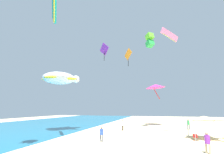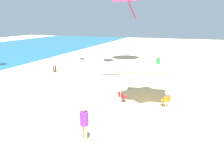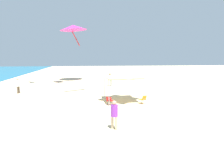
% 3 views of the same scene
% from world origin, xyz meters
% --- Properties ---
extents(ground, '(120.00, 120.00, 0.10)m').
position_xyz_m(ground, '(0.00, 0.00, -0.05)').
color(ground, beige).
extents(canopy_tent, '(3.54, 3.56, 2.87)m').
position_xyz_m(canopy_tent, '(-0.04, -0.70, 2.59)').
color(canopy_tent, '#B7B7BC').
rests_on(canopy_tent, ground).
extents(folding_chair_near_cooler, '(0.78, 0.72, 0.82)m').
position_xyz_m(folding_chair_near_cooler, '(-1.56, 0.75, 0.47)').
color(folding_chair_near_cooler, black).
rests_on(folding_chair_near_cooler, ground).
extents(folding_chair_left_of_tent, '(0.80, 0.76, 0.82)m').
position_xyz_m(folding_chair_left_of_tent, '(-1.39, -2.41, 0.47)').
color(folding_chair_left_of_tent, black).
rests_on(folding_chair_left_of_tent, ground).
extents(cooler_box, '(0.68, 0.74, 0.40)m').
position_xyz_m(cooler_box, '(-2.84, -2.86, 0.20)').
color(cooler_box, white).
rests_on(cooler_box, ground).
extents(person_near_umbrella, '(0.45, 0.50, 1.90)m').
position_xyz_m(person_near_umbrella, '(9.33, -0.27, 1.11)').
color(person_near_umbrella, slate).
rests_on(person_near_umbrella, ground).
extents(person_kite_handler, '(0.43, 0.43, 1.82)m').
position_xyz_m(person_kite_handler, '(-7.36, 0.95, 1.07)').
color(person_kite_handler, '#C6B28C').
rests_on(person_kite_handler, ground).
extents(person_by_tent, '(0.49, 0.44, 1.84)m').
position_xyz_m(person_by_tent, '(5.06, 11.09, 1.08)').
color(person_by_tent, brown).
rests_on(person_by_tent, ground).
extents(kite_delta_magenta, '(4.73, 4.77, 3.54)m').
position_xyz_m(kite_delta_magenta, '(15.30, 5.34, 9.05)').
color(kite_delta_magenta, '#E02D9E').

